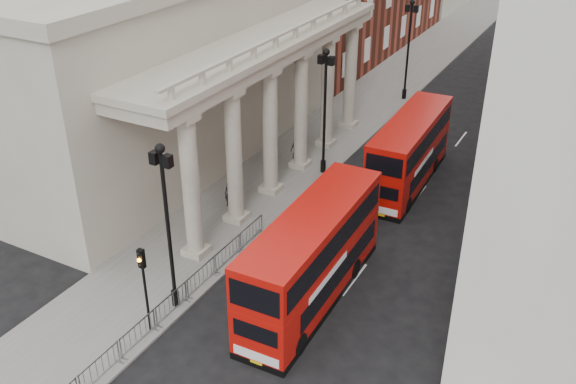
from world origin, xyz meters
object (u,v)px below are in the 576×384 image
object	(u,v)px
bus_near	(312,255)
bus_far	(410,150)
lamp_post_north	(409,43)
pedestrian_a	(229,194)
pedestrian_c	(296,148)
traffic_light	(143,276)
pedestrian_b	(273,148)
lamp_post_mid	(325,104)
lamp_post_south	(167,217)

from	to	relation	value
bus_near	bus_far	xyz separation A→B (m)	(0.05, 13.60, -0.12)
lamp_post_north	pedestrian_a	distance (m)	23.38
lamp_post_north	pedestrian_c	bearing A→B (deg)	-99.55
traffic_light	bus_near	bearing A→B (deg)	47.45
lamp_post_north	pedestrian_b	world-z (taller)	lamp_post_north
traffic_light	pedestrian_b	size ratio (longest dim) A/B	2.72
traffic_light	bus_far	bearing A→B (deg)	74.69
lamp_post_north	traffic_light	xyz separation A→B (m)	(0.10, -34.02, -1.80)
lamp_post_mid	bus_near	bearing A→B (deg)	-66.61
pedestrian_b	pedestrian_c	distance (m)	1.62
lamp_post_south	lamp_post_north	xyz separation A→B (m)	(0.00, 32.00, 0.00)
lamp_post_north	pedestrian_a	size ratio (longest dim) A/B	5.25
bus_far	traffic_light	bearing A→B (deg)	-107.16
lamp_post_south	traffic_light	size ratio (longest dim) A/B	1.93
lamp_post_south	bus_far	bearing A→B (deg)	72.69
lamp_post_south	pedestrian_a	world-z (taller)	lamp_post_south
lamp_post_south	lamp_post_mid	size ratio (longest dim) A/B	1.00
lamp_post_south	bus_far	distance (m)	18.28
lamp_post_south	pedestrian_c	bearing A→B (deg)	98.47
lamp_post_mid	traffic_light	bearing A→B (deg)	-89.68
lamp_post_north	traffic_light	distance (m)	34.07
bus_far	pedestrian_a	bearing A→B (deg)	-137.54
lamp_post_south	bus_far	xyz separation A→B (m)	(5.38, 17.28, -2.59)
lamp_post_mid	pedestrian_a	size ratio (longest dim) A/B	5.25
pedestrian_b	pedestrian_c	size ratio (longest dim) A/B	1.04
pedestrian_b	bus_far	bearing A→B (deg)	151.90
lamp_post_north	pedestrian_c	world-z (taller)	lamp_post_north
lamp_post_south	lamp_post_north	world-z (taller)	same
pedestrian_a	pedestrian_b	distance (m)	7.08
bus_near	pedestrian_a	xyz separation A→B (m)	(-8.27, 5.48, -1.53)
lamp_post_south	pedestrian_c	size ratio (longest dim) A/B	5.46
bus_far	pedestrian_b	distance (m)	9.49
bus_far	pedestrian_b	world-z (taller)	bus_far
lamp_post_north	pedestrian_a	bearing A→B (deg)	-97.32
lamp_post_south	pedestrian_a	xyz separation A→B (m)	(-2.94, 9.15, -4.00)
traffic_light	bus_far	world-z (taller)	bus_far
lamp_post_mid	pedestrian_a	xyz separation A→B (m)	(-2.94, -6.85, -4.00)
lamp_post_mid	bus_near	distance (m)	13.65
lamp_post_south	pedestrian_a	size ratio (longest dim) A/B	5.25
lamp_post_mid	pedestrian_b	size ratio (longest dim) A/B	5.27
lamp_post_south	lamp_post_mid	world-z (taller)	same
bus_near	lamp_post_mid	bearing A→B (deg)	112.08
bus_near	pedestrian_a	distance (m)	10.03
lamp_post_north	bus_near	bearing A→B (deg)	-79.34
lamp_post_north	bus_near	distance (m)	28.93
bus_near	pedestrian_c	xyz separation A→B (m)	(-7.86, 13.29, -1.56)
pedestrian_c	pedestrian_b	bearing A→B (deg)	-151.43
bus_near	bus_far	size ratio (longest dim) A/B	1.05
traffic_light	bus_near	size ratio (longest dim) A/B	0.40
lamp_post_north	traffic_light	size ratio (longest dim) A/B	1.93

